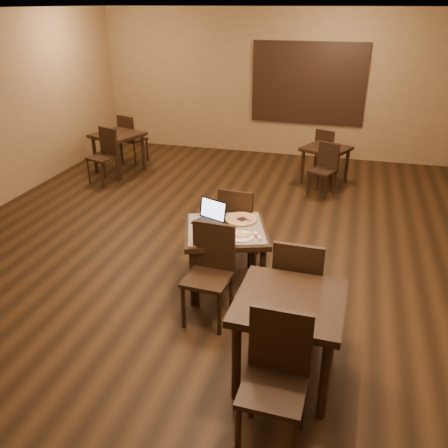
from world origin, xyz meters
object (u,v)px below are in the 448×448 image
(other_table_b_chair_near, at_px, (105,152))
(other_table_a_chair_far, at_px, (326,149))
(other_table_a_chair_near, at_px, (325,166))
(other_table_c_chair_near, at_px, (276,372))
(other_table_c, at_px, (289,313))
(laptop, at_px, (211,217))
(other_table_b_chair_far, at_px, (130,136))
(tiled_table, at_px, (226,236))
(other_table_c_chair_far, at_px, (298,283))
(other_table_b, at_px, (118,140))
(pizza_pan, at_px, (241,220))
(other_table_a, at_px, (326,154))
(chair_main_near, at_px, (210,268))
(chair_main_far, at_px, (238,221))

(other_table_b_chair_near, bearing_deg, other_table_a_chair_far, 40.03)
(other_table_a_chair_near, relative_size, other_table_c_chair_near, 0.82)
(other_table_a_chair_far, relative_size, other_table_c, 0.97)
(laptop, relative_size, other_table_b_chair_far, 0.43)
(tiled_table, xyz_separation_m, other_table_c_chair_far, (0.92, -0.70, -0.05))
(tiled_table, bearing_deg, other_table_c, -74.32)
(other_table_b, height_order, other_table_b_chair_far, other_table_b_chair_far)
(pizza_pan, distance_m, other_table_b_chair_near, 4.18)
(other_table_a, height_order, other_table_b_chair_near, other_table_b_chair_near)
(other_table_c, bearing_deg, other_table_b, 131.43)
(other_table_b_chair_near, bearing_deg, chair_main_near, -29.75)
(other_table_b_chair_far, distance_m, other_table_c_chair_near, 7.28)
(chair_main_near, bearing_deg, chair_main_far, 93.73)
(tiled_table, xyz_separation_m, other_table_b, (-3.12, 3.49, -0.02))
(tiled_table, xyz_separation_m, chair_main_near, (0.01, -0.61, -0.07))
(other_table_c_chair_near, bearing_deg, other_table_a, 92.35)
(tiled_table, height_order, chair_main_near, chair_main_near)
(other_table_a, bearing_deg, chair_main_far, -79.86)
(chair_main_far, height_order, other_table_b_chair_far, chair_main_far)
(other_table_a_chair_far, bearing_deg, other_table_b, 37.71)
(other_table_a, relative_size, other_table_b_chair_far, 0.97)
(pizza_pan, xyz_separation_m, other_table_c_chair_near, (0.80, -2.20, -0.15))
(chair_main_near, height_order, pizza_pan, chair_main_near)
(chair_main_near, bearing_deg, pizza_pan, 85.42)
(chair_main_near, relative_size, other_table_b_chair_near, 1.05)
(chair_main_near, relative_size, other_table_a_chair_far, 1.17)
(other_table_a, xyz_separation_m, other_table_b_chair_far, (-3.98, 0.19, -0.01))
(other_table_b_chair_far, relative_size, other_table_c_chair_near, 0.92)
(other_table_a_chair_near, bearing_deg, other_table_c_chair_near, -64.90)
(pizza_pan, distance_m, other_table_a_chair_near, 3.22)
(other_table_a, bearing_deg, laptop, -80.78)
(other_table_c, distance_m, other_table_c_chair_far, 0.64)
(tiled_table, bearing_deg, chair_main_near, -108.51)
(other_table_a, xyz_separation_m, other_table_c, (0.09, -5.22, 0.12))
(tiled_table, xyz_separation_m, other_table_c, (0.92, -1.33, 0.04))
(other_table_c_chair_far, bearing_deg, other_table_a_chair_far, -87.21)
(laptop, height_order, pizza_pan, laptop)
(tiled_table, relative_size, laptop, 2.70)
(chair_main_near, distance_m, other_table_c, 1.17)
(chair_main_far, bearing_deg, other_table_b, -37.86)
(tiled_table, relative_size, other_table_b_chair_near, 1.17)
(other_table_b_chair_near, distance_m, other_table_c_chair_far, 5.39)
(other_table_b_chair_far, relative_size, other_table_c, 1.09)
(chair_main_near, height_order, other_table_b_chair_near, chair_main_near)
(other_table_c, bearing_deg, other_table_a_chair_near, 92.15)
(other_table_a_chair_near, xyz_separation_m, other_table_b_chair_near, (-3.96, -0.46, 0.06))
(other_table_a_chair_near, bearing_deg, other_table_c, -64.84)
(other_table_a_chair_far, xyz_separation_m, other_table_c, (0.13, -5.74, 0.19))
(tiled_table, distance_m, other_table_c_chair_far, 1.15)
(other_table_b_chair_far, relative_size, other_table_c_chair_far, 0.92)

